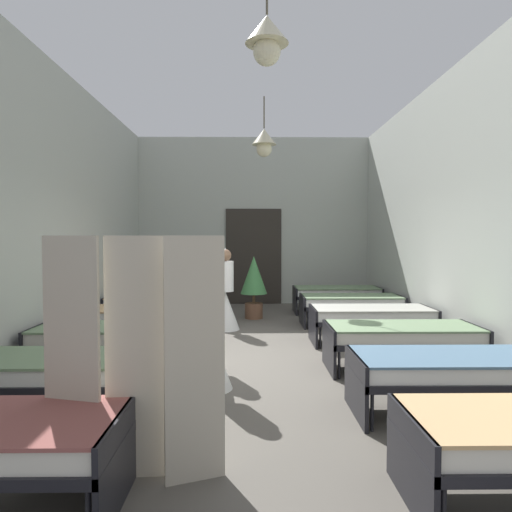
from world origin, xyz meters
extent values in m
cube|color=#59544C|center=(0.00, 0.00, -0.05)|extent=(6.38, 10.80, 0.10)
cube|color=#B2B7AD|center=(0.00, 5.20, 2.10)|extent=(6.18, 0.20, 4.19)
cube|color=#B2B7AD|center=(-2.99, 0.00, 2.10)|extent=(0.20, 10.20, 4.19)
cube|color=#B2B7AD|center=(2.99, 0.00, 2.10)|extent=(0.20, 10.20, 4.19)
cube|color=#2D2823|center=(0.00, 5.08, 1.20)|extent=(1.40, 0.06, 2.40)
cylinder|color=brown|center=(0.08, -1.79, 4.06)|extent=(0.02, 0.02, 0.27)
cone|color=beige|center=(0.08, -1.79, 3.77)|extent=(0.44, 0.44, 0.28)
sphere|color=beige|center=(0.08, -1.79, 3.55)|extent=(0.28, 0.28, 0.28)
cylinder|color=brown|center=(0.16, 1.79, 3.91)|extent=(0.02, 0.02, 0.56)
cone|color=beige|center=(0.16, 1.79, 3.48)|extent=(0.44, 0.44, 0.28)
sphere|color=beige|center=(0.16, 1.79, 3.26)|extent=(0.28, 0.28, 0.28)
cylinder|color=black|center=(-0.97, -3.31, 0.17)|extent=(0.03, 0.03, 0.34)
cube|color=black|center=(-0.91, -3.67, 0.29)|extent=(0.04, 0.84, 0.57)
cylinder|color=black|center=(0.97, -3.31, 0.17)|extent=(0.03, 0.03, 0.34)
cube|color=black|center=(0.91, -3.67, 0.29)|extent=(0.04, 0.84, 0.57)
cylinder|color=black|center=(-0.97, -2.56, 0.17)|extent=(0.03, 0.03, 0.34)
cylinder|color=black|center=(-0.97, -1.84, 0.17)|extent=(0.03, 0.03, 0.34)
cube|color=black|center=(-1.84, -2.20, 0.38)|extent=(1.90, 0.84, 0.07)
cube|color=black|center=(-0.91, -2.20, 0.29)|extent=(0.04, 0.84, 0.57)
cube|color=white|center=(-1.84, -2.20, 0.48)|extent=(1.82, 0.78, 0.14)
cube|color=slate|center=(-1.84, -2.20, 0.56)|extent=(1.86, 0.82, 0.02)
cylinder|color=black|center=(0.97, -2.56, 0.17)|extent=(0.03, 0.03, 0.34)
cylinder|color=black|center=(0.97, -1.84, 0.17)|extent=(0.03, 0.03, 0.34)
cube|color=black|center=(1.84, -2.20, 0.38)|extent=(1.90, 0.84, 0.07)
cube|color=black|center=(0.91, -2.20, 0.29)|extent=(0.04, 0.84, 0.57)
cube|color=white|center=(1.84, -2.20, 0.48)|extent=(1.82, 0.78, 0.14)
cube|color=slate|center=(1.84, -2.20, 0.56)|extent=(1.86, 0.82, 0.02)
cylinder|color=black|center=(-2.71, -1.09, 0.17)|extent=(0.03, 0.03, 0.34)
cylinder|color=black|center=(-2.71, -0.37, 0.17)|extent=(0.03, 0.03, 0.34)
cylinder|color=black|center=(-0.97, -1.09, 0.17)|extent=(0.03, 0.03, 0.34)
cylinder|color=black|center=(-0.97, -0.37, 0.17)|extent=(0.03, 0.03, 0.34)
cube|color=black|center=(-1.84, -0.73, 0.38)|extent=(1.90, 0.84, 0.07)
cube|color=black|center=(-2.77, -0.73, 0.29)|extent=(0.04, 0.84, 0.57)
cube|color=black|center=(-0.91, -0.73, 0.29)|extent=(0.04, 0.84, 0.57)
cube|color=silver|center=(-1.84, -0.73, 0.48)|extent=(1.82, 0.78, 0.14)
cube|color=slate|center=(-1.84, -0.73, 0.56)|extent=(1.86, 0.82, 0.02)
cylinder|color=black|center=(0.97, -1.09, 0.17)|extent=(0.03, 0.03, 0.34)
cylinder|color=black|center=(0.97, -0.37, 0.17)|extent=(0.03, 0.03, 0.34)
cylinder|color=black|center=(2.71, -1.09, 0.17)|extent=(0.03, 0.03, 0.34)
cylinder|color=black|center=(2.71, -0.37, 0.17)|extent=(0.03, 0.03, 0.34)
cube|color=black|center=(1.84, -0.73, 0.38)|extent=(1.90, 0.84, 0.07)
cube|color=black|center=(0.91, -0.73, 0.29)|extent=(0.04, 0.84, 0.57)
cube|color=black|center=(2.77, -0.73, 0.29)|extent=(0.04, 0.84, 0.57)
cube|color=silver|center=(1.84, -0.73, 0.48)|extent=(1.82, 0.78, 0.14)
cube|color=slate|center=(1.84, -0.73, 0.56)|extent=(1.86, 0.82, 0.02)
cylinder|color=black|center=(-2.71, 0.37, 0.17)|extent=(0.03, 0.03, 0.34)
cylinder|color=black|center=(-2.71, 1.09, 0.17)|extent=(0.03, 0.03, 0.34)
cylinder|color=black|center=(-0.97, 0.37, 0.17)|extent=(0.03, 0.03, 0.34)
cylinder|color=black|center=(-0.97, 1.09, 0.17)|extent=(0.03, 0.03, 0.34)
cube|color=black|center=(-1.84, 0.73, 0.38)|extent=(1.90, 0.84, 0.07)
cube|color=black|center=(-2.77, 0.73, 0.29)|extent=(0.04, 0.84, 0.57)
cube|color=black|center=(-0.91, 0.73, 0.29)|extent=(0.04, 0.84, 0.57)
cube|color=white|center=(-1.84, 0.73, 0.48)|extent=(1.82, 0.78, 0.14)
cube|color=tan|center=(-1.84, 0.73, 0.56)|extent=(1.86, 0.82, 0.02)
cylinder|color=black|center=(0.97, 0.37, 0.17)|extent=(0.03, 0.03, 0.34)
cylinder|color=black|center=(0.97, 1.09, 0.17)|extent=(0.03, 0.03, 0.34)
cylinder|color=black|center=(2.71, 0.37, 0.17)|extent=(0.03, 0.03, 0.34)
cylinder|color=black|center=(2.71, 1.09, 0.17)|extent=(0.03, 0.03, 0.34)
cube|color=black|center=(1.84, 0.73, 0.38)|extent=(1.90, 0.84, 0.07)
cube|color=black|center=(0.91, 0.73, 0.29)|extent=(0.04, 0.84, 0.57)
cube|color=black|center=(2.77, 0.73, 0.29)|extent=(0.04, 0.84, 0.57)
cube|color=white|center=(1.84, 0.73, 0.48)|extent=(1.82, 0.78, 0.14)
cube|color=#9E9E93|center=(1.84, 0.73, 0.56)|extent=(1.86, 0.82, 0.02)
cylinder|color=black|center=(-2.71, 1.84, 0.17)|extent=(0.03, 0.03, 0.34)
cylinder|color=black|center=(-2.71, 2.56, 0.17)|extent=(0.03, 0.03, 0.34)
cylinder|color=black|center=(-0.97, 1.84, 0.17)|extent=(0.03, 0.03, 0.34)
cylinder|color=black|center=(-0.97, 2.56, 0.17)|extent=(0.03, 0.03, 0.34)
cube|color=black|center=(-1.84, 2.20, 0.38)|extent=(1.90, 0.84, 0.07)
cube|color=black|center=(-2.77, 2.20, 0.29)|extent=(0.04, 0.84, 0.57)
cube|color=black|center=(-0.91, 2.20, 0.29)|extent=(0.04, 0.84, 0.57)
cube|color=white|center=(-1.84, 2.20, 0.48)|extent=(1.82, 0.78, 0.14)
cube|color=tan|center=(-1.84, 2.20, 0.56)|extent=(1.86, 0.82, 0.02)
cylinder|color=black|center=(0.97, 1.84, 0.17)|extent=(0.03, 0.03, 0.34)
cylinder|color=black|center=(0.97, 2.56, 0.17)|extent=(0.03, 0.03, 0.34)
cylinder|color=black|center=(2.71, 1.84, 0.17)|extent=(0.03, 0.03, 0.34)
cylinder|color=black|center=(2.71, 2.56, 0.17)|extent=(0.03, 0.03, 0.34)
cube|color=black|center=(1.84, 2.20, 0.38)|extent=(1.90, 0.84, 0.07)
cube|color=black|center=(0.91, 2.20, 0.29)|extent=(0.04, 0.84, 0.57)
cube|color=black|center=(2.77, 2.20, 0.29)|extent=(0.04, 0.84, 0.57)
cube|color=white|center=(1.84, 2.20, 0.48)|extent=(1.82, 0.78, 0.14)
cube|color=slate|center=(1.84, 2.20, 0.56)|extent=(1.86, 0.82, 0.02)
cylinder|color=black|center=(-2.71, 3.31, 0.17)|extent=(0.03, 0.03, 0.34)
cylinder|color=black|center=(-2.71, 4.03, 0.17)|extent=(0.03, 0.03, 0.34)
cylinder|color=black|center=(-0.97, 3.31, 0.17)|extent=(0.03, 0.03, 0.34)
cylinder|color=black|center=(-0.97, 4.03, 0.17)|extent=(0.03, 0.03, 0.34)
cube|color=black|center=(-1.84, 3.67, 0.38)|extent=(1.90, 0.84, 0.07)
cube|color=black|center=(-2.77, 3.67, 0.29)|extent=(0.04, 0.84, 0.57)
cube|color=black|center=(-0.91, 3.67, 0.29)|extent=(0.04, 0.84, 0.57)
cube|color=white|center=(-1.84, 3.67, 0.48)|extent=(1.82, 0.78, 0.14)
cube|color=slate|center=(-1.84, 3.67, 0.56)|extent=(1.86, 0.82, 0.02)
cylinder|color=black|center=(0.97, 3.31, 0.17)|extent=(0.03, 0.03, 0.34)
cylinder|color=black|center=(0.97, 4.03, 0.17)|extent=(0.03, 0.03, 0.34)
cylinder|color=black|center=(2.71, 3.31, 0.17)|extent=(0.03, 0.03, 0.34)
cylinder|color=black|center=(2.71, 4.03, 0.17)|extent=(0.03, 0.03, 0.34)
cube|color=black|center=(1.84, 3.67, 0.38)|extent=(1.90, 0.84, 0.07)
cube|color=black|center=(0.91, 3.67, 0.29)|extent=(0.04, 0.84, 0.57)
cube|color=black|center=(2.77, 3.67, 0.29)|extent=(0.04, 0.84, 0.57)
cube|color=white|center=(1.84, 3.67, 0.48)|extent=(1.82, 0.78, 0.14)
cube|color=slate|center=(1.84, 3.67, 0.56)|extent=(1.86, 0.82, 0.02)
cone|color=white|center=(-0.55, -1.43, 0.35)|extent=(0.52, 0.52, 0.70)
cylinder|color=white|center=(-0.55, -1.43, 0.97)|extent=(0.30, 0.30, 0.55)
sphere|color=beige|center=(-0.55, -1.43, 1.36)|extent=(0.22, 0.22, 0.22)
cone|color=white|center=(-0.55, -1.43, 1.44)|extent=(0.18, 0.18, 0.10)
cone|color=white|center=(-0.54, 1.84, 0.35)|extent=(0.52, 0.52, 0.70)
cylinder|color=white|center=(-0.54, 1.84, 0.97)|extent=(0.30, 0.30, 0.55)
sphere|color=#846047|center=(-0.54, 1.84, 1.36)|extent=(0.22, 0.22, 0.22)
cone|color=white|center=(-0.54, 1.84, 1.44)|extent=(0.18, 0.18, 0.10)
cone|color=white|center=(-0.70, -0.50, 0.35)|extent=(0.52, 0.52, 0.70)
cylinder|color=white|center=(-0.70, -0.50, 0.97)|extent=(0.30, 0.30, 0.55)
sphere|color=#A87A5B|center=(-0.70, -0.50, 1.36)|extent=(0.22, 0.22, 0.22)
cone|color=white|center=(-0.70, -0.50, 1.44)|extent=(0.18, 0.18, 0.10)
cylinder|color=brown|center=(-0.01, 2.98, 0.16)|extent=(0.37, 0.37, 0.32)
cylinder|color=brown|center=(-0.01, 2.98, 0.42)|extent=(0.06, 0.06, 0.20)
cone|color=#3D7A42|center=(-0.01, 2.98, 0.91)|extent=(0.55, 0.55, 0.78)
cube|color=#BCB29E|center=(-1.31, -3.35, 0.85)|extent=(0.41, 0.13, 1.70)
cube|color=#BCB29E|center=(-0.89, -3.29, 0.85)|extent=(0.42, 0.05, 1.70)
cube|color=#BCB29E|center=(-0.47, -3.35, 0.85)|extent=(0.40, 0.17, 1.70)
camera|label=1|loc=(-0.09, -6.46, 1.69)|focal=32.09mm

